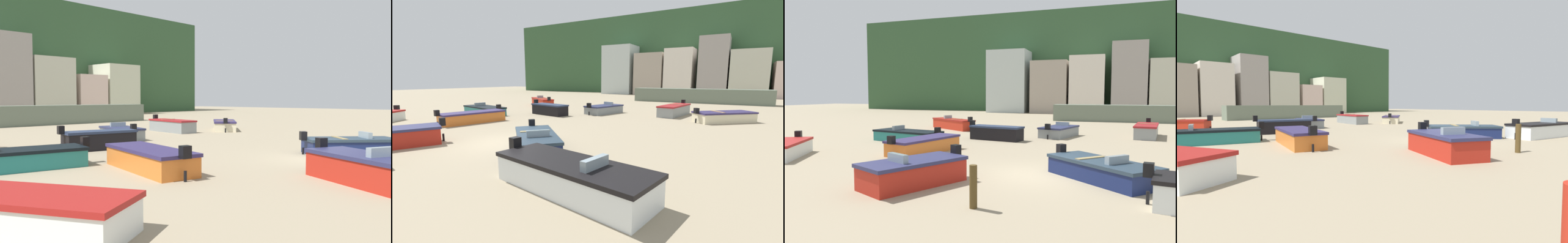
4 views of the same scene
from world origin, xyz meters
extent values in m
plane|color=gray|center=(0.00, 0.00, 0.00)|extent=(160.00, 160.00, 0.00)
cube|color=slate|center=(5.11, 30.00, 0.95)|extent=(17.37, 2.40, 1.89)
cube|color=#9B938E|center=(5.30, 47.43, 5.49)|extent=(4.99, 6.85, 10.97)
cube|color=beige|center=(11.06, 46.74, 4.14)|extent=(6.00, 5.47, 8.28)
cube|color=beige|center=(17.08, 47.47, 3.05)|extent=(4.66, 6.95, 6.09)
cube|color=beige|center=(22.71, 47.27, 3.96)|extent=(5.88, 6.53, 7.93)
cube|color=beige|center=(9.24, 13.05, 0.33)|extent=(4.31, 4.06, 0.66)
cube|color=#2C2450|center=(9.24, 13.05, 0.72)|extent=(4.44, 4.18, 0.12)
cube|color=black|center=(7.48, 11.52, 0.90)|extent=(0.42, 0.43, 0.40)
cylinder|color=black|center=(7.48, 11.52, 0.17)|extent=(0.14, 0.14, 0.33)
cube|color=#9D744A|center=(8.83, 12.69, 0.77)|extent=(1.09, 1.20, 0.08)
cube|color=gray|center=(-0.89, 13.21, 0.32)|extent=(2.59, 3.93, 0.65)
cube|color=#252A4E|center=(-0.89, 13.21, 0.71)|extent=(2.70, 4.05, 0.12)
cube|color=black|center=(-1.43, 11.30, 0.89)|extent=(0.38, 0.36, 0.40)
cylinder|color=black|center=(-1.43, 11.30, 0.16)|extent=(0.12, 0.12, 0.32)
cube|color=#8C9EA8|center=(-0.72, 13.82, 0.91)|extent=(1.02, 0.47, 0.28)
cube|color=orange|center=(-6.85, 3.47, 0.35)|extent=(2.44, 4.66, 0.69)
cube|color=#2F2655|center=(-6.85, 3.47, 0.75)|extent=(2.54, 4.78, 0.12)
cube|color=black|center=(-7.39, 1.12, 0.93)|extent=(0.37, 0.34, 0.40)
cylinder|color=black|center=(-7.39, 1.12, 0.17)|extent=(0.12, 0.12, 0.35)
cube|color=#142050|center=(2.33, -0.08, 0.31)|extent=(4.11, 3.99, 0.62)
cube|color=#253544|center=(2.33, -0.08, 0.68)|extent=(4.24, 4.12, 0.12)
cube|color=black|center=(0.70, 1.45, 0.86)|extent=(0.42, 0.42, 0.40)
cylinder|color=black|center=(0.70, 1.45, 0.16)|extent=(0.14, 0.14, 0.31)
cube|color=#8C9EA8|center=(2.85, -0.57, 0.88)|extent=(0.81, 0.85, 0.28)
cube|color=olive|center=(1.96, 0.27, 0.73)|extent=(1.12, 1.17, 0.08)
cube|color=#207674|center=(-10.04, 7.08, 0.31)|extent=(4.93, 2.60, 0.62)
cube|color=black|center=(-10.04, 7.08, 0.68)|extent=(5.04, 2.70, 0.12)
cube|color=black|center=(-7.57, 6.56, 0.86)|extent=(0.34, 0.37, 0.40)
cylinder|color=black|center=(-7.57, 6.56, 0.16)|extent=(0.12, 0.12, 0.31)
cube|color=black|center=(-4.71, 9.86, 0.42)|extent=(3.71, 1.91, 0.84)
cube|color=#24304E|center=(-4.71, 9.86, 0.90)|extent=(3.83, 2.01, 0.12)
cube|color=black|center=(-6.62, 10.24, 1.08)|extent=(0.34, 0.37, 0.40)
cylinder|color=black|center=(-6.62, 10.24, 0.21)|extent=(0.12, 0.12, 0.42)
cube|color=gray|center=(5.18, 14.95, 0.41)|extent=(2.00, 4.47, 0.82)
cube|color=maroon|center=(5.18, 14.95, 0.88)|extent=(2.09, 4.58, 0.12)
cube|color=black|center=(5.51, 17.26, 1.06)|extent=(0.36, 0.32, 0.40)
cylinder|color=black|center=(5.51, 17.26, 0.21)|extent=(0.11, 0.11, 0.41)
cube|color=#9B724A|center=(5.25, 15.48, 0.93)|extent=(1.21, 0.41, 0.08)
cube|color=#B22418|center=(-3.79, -2.99, 0.39)|extent=(2.93, 3.91, 0.78)
cube|color=#292A52|center=(-3.79, -2.99, 0.84)|extent=(3.04, 4.04, 0.12)
cube|color=black|center=(-2.97, -1.21, 1.02)|extent=(0.41, 0.39, 0.40)
cylinder|color=black|center=(-2.97, -1.21, 0.19)|extent=(0.13, 0.13, 0.39)
cube|color=#8C9EA8|center=(-4.06, -3.56, 1.04)|extent=(0.94, 0.58, 0.28)
cube|color=white|center=(-12.77, -0.21, 0.34)|extent=(3.12, 4.03, 0.67)
cube|color=maroon|center=(-12.77, -0.21, 0.73)|extent=(3.24, 4.15, 0.12)
camera|label=1|loc=(-16.18, -7.56, 2.59)|focal=36.96mm
camera|label=2|loc=(10.26, -9.13, 3.15)|focal=24.44mm
camera|label=3|loc=(2.54, -13.93, 3.17)|focal=33.36mm
camera|label=4|loc=(-13.57, -9.79, 2.04)|focal=26.68mm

